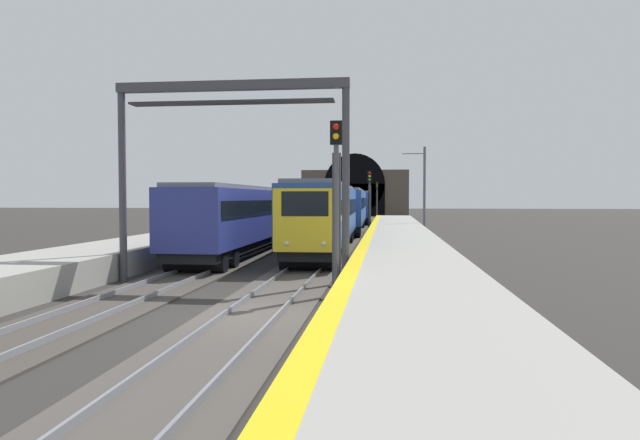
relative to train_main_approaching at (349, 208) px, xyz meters
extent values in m
plane|color=#302D2B|center=(-38.52, 0.00, -2.30)|extent=(320.00, 320.00, 0.00)
cube|color=#9E9B93|center=(-38.52, -4.31, -1.77)|extent=(112.00, 4.13, 1.05)
cube|color=yellow|center=(-38.52, -2.49, -1.24)|extent=(112.00, 0.50, 0.01)
cube|color=#4C4742|center=(-38.52, 0.00, -2.27)|extent=(160.00, 2.96, 0.06)
cube|color=gray|center=(-38.52, 0.72, -2.16)|extent=(160.00, 0.07, 0.15)
cube|color=gray|center=(-38.52, -0.72, -2.16)|extent=(160.00, 0.07, 0.15)
cube|color=#423D38|center=(-38.52, 4.53, -2.27)|extent=(160.00, 3.05, 0.06)
cube|color=gray|center=(-38.52, 5.25, -2.16)|extent=(160.00, 0.07, 0.15)
cube|color=gray|center=(-38.52, 3.81, -2.16)|extent=(160.00, 0.07, 0.15)
cube|color=#264C99|center=(-20.24, 0.00, 0.10)|extent=(19.67, 3.17, 2.85)
cube|color=black|center=(-20.24, 0.00, 0.36)|extent=(18.88, 3.19, 0.94)
cube|color=slate|center=(-20.24, 0.00, 1.63)|extent=(19.07, 2.74, 0.20)
cube|color=black|center=(-20.24, 0.00, -1.51)|extent=(19.27, 2.83, 0.51)
cylinder|color=black|center=(-28.65, -0.16, -1.84)|extent=(0.97, 2.59, 0.92)
cylinder|color=black|center=(-26.85, -0.13, -1.84)|extent=(0.97, 2.59, 0.92)
cylinder|color=black|center=(-13.64, 0.13, -1.84)|extent=(0.97, 2.59, 0.92)
cylinder|color=black|center=(-11.84, 0.16, -1.84)|extent=(0.97, 2.59, 0.92)
cube|color=yellow|center=(-30.09, -0.19, -0.01)|extent=(0.17, 2.68, 2.63)
cube|color=black|center=(-30.14, -0.19, 0.67)|extent=(0.08, 1.95, 1.03)
sphere|color=#F2EACC|center=(-30.13, -0.96, -0.98)|extent=(0.20, 0.20, 0.20)
sphere|color=#F2EACC|center=(-30.16, 0.57, -0.98)|extent=(0.20, 0.20, 0.20)
cube|color=#264C99|center=(0.11, 0.00, 0.10)|extent=(19.67, 3.17, 2.85)
cube|color=black|center=(0.11, 0.00, 0.47)|extent=(18.88, 3.19, 0.91)
cube|color=slate|center=(0.11, 0.00, 1.63)|extent=(19.07, 2.74, 0.20)
cube|color=black|center=(0.11, 0.00, -1.51)|extent=(19.27, 2.83, 0.51)
cylinder|color=black|center=(-8.34, -0.16, -1.84)|extent=(0.97, 2.59, 0.92)
cylinder|color=black|center=(-6.54, -0.13, -1.84)|extent=(0.97, 2.59, 0.92)
cylinder|color=black|center=(6.76, 0.13, -1.84)|extent=(0.97, 2.59, 0.92)
cylinder|color=black|center=(8.56, 0.16, -1.84)|extent=(0.97, 2.59, 0.92)
cube|color=#264C99|center=(20.46, 0.00, 0.10)|extent=(19.67, 3.17, 2.85)
cube|color=black|center=(20.46, 0.00, 0.53)|extent=(18.88, 3.19, 0.89)
cube|color=slate|center=(20.46, 0.00, 1.63)|extent=(19.07, 2.74, 0.20)
cube|color=black|center=(20.46, 0.00, -1.51)|extent=(19.27, 2.83, 0.51)
cylinder|color=black|center=(12.04, -0.16, -1.84)|extent=(0.97, 2.59, 0.92)
cylinder|color=black|center=(13.84, -0.13, -1.84)|extent=(0.97, 2.59, 0.92)
cylinder|color=black|center=(27.08, 0.13, -1.84)|extent=(0.97, 2.59, 0.92)
cylinder|color=black|center=(28.88, 0.16, -1.84)|extent=(0.97, 2.59, 0.92)
cube|color=navy|center=(-22.23, 4.53, 0.00)|extent=(18.30, 2.90, 2.69)
cube|color=black|center=(-22.23, 4.53, 0.38)|extent=(17.57, 2.93, 0.81)
cube|color=slate|center=(-22.23, 4.53, 1.44)|extent=(17.75, 2.47, 0.20)
cube|color=black|center=(-22.23, 4.53, -1.53)|extent=(17.94, 2.56, 0.50)
cylinder|color=black|center=(-14.46, 4.55, -1.84)|extent=(0.91, 2.63, 0.90)
cylinder|color=black|center=(-16.26, 4.55, -1.84)|extent=(0.91, 2.63, 0.90)
cylinder|color=black|center=(-28.19, 4.52, -1.84)|extent=(0.91, 2.63, 0.90)
cylinder|color=black|center=(-29.99, 4.51, -1.84)|extent=(0.91, 2.63, 0.90)
cube|color=yellow|center=(-13.04, 4.55, -0.14)|extent=(0.13, 2.74, 2.41)
cube|color=black|center=(-12.99, 4.55, 0.54)|extent=(0.05, 2.00, 0.97)
sphere|color=#F2EACC|center=(-12.98, 5.34, -0.99)|extent=(0.20, 0.20, 0.20)
sphere|color=#F2EACC|center=(-12.98, 3.77, -0.99)|extent=(0.20, 0.20, 0.20)
cube|color=navy|center=(-3.42, 4.53, 0.00)|extent=(18.30, 2.90, 2.69)
cube|color=black|center=(-3.42, 4.53, 0.33)|extent=(17.57, 2.93, 0.83)
cube|color=slate|center=(-3.42, 4.53, 1.44)|extent=(17.75, 2.47, 0.20)
cube|color=black|center=(-3.42, 4.53, -1.53)|extent=(17.94, 2.56, 0.50)
cylinder|color=black|center=(4.69, 4.55, -1.84)|extent=(0.91, 2.63, 0.90)
cylinder|color=black|center=(2.89, 4.55, -1.84)|extent=(0.91, 2.63, 0.90)
cylinder|color=black|center=(-9.73, 4.51, -1.84)|extent=(0.91, 2.63, 0.90)
cylinder|color=black|center=(-11.53, 4.51, -1.84)|extent=(0.91, 2.63, 0.90)
cube|color=navy|center=(15.39, 4.53, 0.00)|extent=(18.30, 2.90, 2.69)
cube|color=black|center=(15.39, 4.53, 0.38)|extent=(17.57, 2.93, 0.96)
cube|color=slate|center=(15.39, 4.53, 1.44)|extent=(17.75, 2.47, 0.20)
cube|color=black|center=(15.39, 4.53, -1.53)|extent=(17.94, 2.56, 0.50)
cylinder|color=black|center=(23.12, 4.55, -1.84)|extent=(0.91, 2.63, 0.90)
cylinder|color=black|center=(21.32, 4.55, -1.84)|extent=(0.91, 2.63, 0.90)
cylinder|color=black|center=(9.46, 4.52, -1.84)|extent=(0.91, 2.63, 0.90)
cylinder|color=black|center=(7.66, 4.51, -1.84)|extent=(0.91, 2.63, 0.90)
cube|color=black|center=(-3.42, 4.53, 1.99)|extent=(1.30, 1.72, 0.90)
cylinder|color=#4C4C54|center=(-35.26, -1.94, 0.15)|extent=(0.16, 0.16, 4.89)
cube|color=black|center=(-35.26, -1.94, 2.97)|extent=(0.20, 0.38, 0.75)
cube|color=#4C4C54|center=(-35.12, -1.94, 0.15)|extent=(0.04, 0.28, 4.40)
sphere|color=red|center=(-35.39, -1.94, 3.15)|extent=(0.20, 0.20, 0.20)
sphere|color=yellow|center=(-35.39, -1.94, 2.85)|extent=(0.20, 0.20, 0.20)
cylinder|color=#38383D|center=(-0.97, -1.94, 0.02)|extent=(0.16, 0.16, 4.64)
cube|color=black|center=(-0.97, -1.94, 2.87)|extent=(0.20, 0.38, 1.05)
cube|color=#38383D|center=(-0.83, -1.94, 0.02)|extent=(0.04, 0.28, 4.18)
sphere|color=red|center=(-1.10, -1.94, 3.19)|extent=(0.20, 0.20, 0.20)
sphere|color=yellow|center=(-1.10, -1.94, 2.89)|extent=(0.20, 0.20, 0.20)
sphere|color=green|center=(-1.10, -1.94, 2.59)|extent=(0.20, 0.20, 0.20)
cylinder|color=#38383D|center=(37.00, -1.94, 0.04)|extent=(0.16, 0.16, 4.68)
cube|color=black|center=(37.00, -1.94, 2.90)|extent=(0.20, 0.38, 1.05)
cube|color=#38383D|center=(37.14, -1.94, 0.04)|extent=(0.04, 0.28, 4.21)
sphere|color=red|center=(36.87, -1.94, 3.23)|extent=(0.20, 0.20, 0.20)
sphere|color=yellow|center=(36.87, -1.94, 2.93)|extent=(0.20, 0.20, 0.20)
sphere|color=green|center=(36.87, -1.94, 2.63)|extent=(0.20, 0.20, 0.20)
cylinder|color=#3F3F47|center=(-32.41, 6.57, 1.32)|extent=(0.28, 0.28, 7.22)
cylinder|color=#3F3F47|center=(-32.41, -2.04, 1.32)|extent=(0.28, 0.28, 7.22)
cube|color=#3F3F47|center=(-32.41, 2.27, 5.10)|extent=(0.36, 8.89, 0.35)
cube|color=#2D2D33|center=(-32.41, 2.27, 4.48)|extent=(0.70, 7.75, 0.08)
cube|color=#51473D|center=(49.79, 2.27, 1.82)|extent=(2.34, 19.28, 8.24)
cube|color=black|center=(48.57, 2.27, 0.59)|extent=(0.12, 10.80, 5.77)
cylinder|color=black|center=(48.57, 2.27, 3.47)|extent=(0.12, 10.80, 10.80)
cylinder|color=#595B60|center=(-2.76, -6.77, 1.54)|extent=(0.22, 0.22, 7.68)
cylinder|color=#595B60|center=(-2.76, -5.81, 4.78)|extent=(0.08, 1.93, 0.08)
camera|label=1|loc=(-53.30, -3.56, 0.91)|focal=31.99mm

